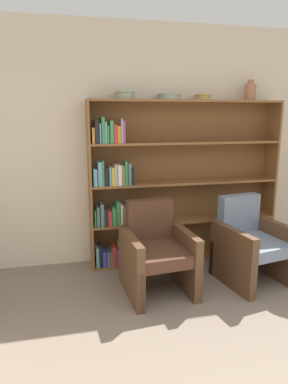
{
  "coord_description": "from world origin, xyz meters",
  "views": [
    {
      "loc": [
        -1.22,
        -1.06,
        1.73
      ],
      "look_at": [
        -0.46,
        2.35,
        0.95
      ],
      "focal_mm": 32.0,
      "sensor_mm": 36.0,
      "label": 1
    }
  ],
  "objects_px": {
    "bookshelf": "(167,185)",
    "bowl_brass": "(125,94)",
    "armchair_leather": "(157,253)",
    "armchair_cushioned": "(251,244)",
    "vase_tall": "(250,92)",
    "bowl_cream": "(203,97)",
    "bowl_copper": "(169,96)"
  },
  "relations": [
    {
      "from": "bowl_copper",
      "to": "armchair_cushioned",
      "type": "xyz_separation_m",
      "value": [
        0.73,
        -0.69,
        -1.55
      ]
    },
    {
      "from": "bowl_brass",
      "to": "bowl_cream",
      "type": "xyz_separation_m",
      "value": [
        0.9,
        0.0,
        -0.01
      ]
    },
    {
      "from": "armchair_leather",
      "to": "armchair_cushioned",
      "type": "height_order",
      "value": "same"
    },
    {
      "from": "armchair_leather",
      "to": "armchair_cushioned",
      "type": "bearing_deg",
      "value": 175.01
    },
    {
      "from": "bookshelf",
      "to": "armchair_cushioned",
      "type": "xyz_separation_m",
      "value": [
        0.72,
        -0.71,
        -0.53
      ]
    },
    {
      "from": "bookshelf",
      "to": "armchair_cushioned",
      "type": "height_order",
      "value": "bookshelf"
    },
    {
      "from": "armchair_cushioned",
      "to": "bowl_cream",
      "type": "bearing_deg",
      "value": -75.45
    },
    {
      "from": "bookshelf",
      "to": "bowl_copper",
      "type": "bearing_deg",
      "value": -98.07
    },
    {
      "from": "bowl_cream",
      "to": "armchair_leather",
      "type": "bearing_deg",
      "value": -136.01
    },
    {
      "from": "bowl_copper",
      "to": "vase_tall",
      "type": "height_order",
      "value": "vase_tall"
    },
    {
      "from": "bookshelf",
      "to": "bowl_copper",
      "type": "distance_m",
      "value": 1.02
    },
    {
      "from": "vase_tall",
      "to": "armchair_cushioned",
      "type": "relative_size",
      "value": 0.26
    },
    {
      "from": "armchair_leather",
      "to": "armchair_cushioned",
      "type": "distance_m",
      "value": 1.04
    },
    {
      "from": "bookshelf",
      "to": "vase_tall",
      "type": "relative_size",
      "value": 9.62
    },
    {
      "from": "bowl_brass",
      "to": "bowl_cream",
      "type": "distance_m",
      "value": 0.9
    },
    {
      "from": "bowl_copper",
      "to": "bookshelf",
      "type": "bearing_deg",
      "value": 81.93
    },
    {
      "from": "vase_tall",
      "to": "armchair_leather",
      "type": "distance_m",
      "value": 2.18
    },
    {
      "from": "bowl_copper",
      "to": "bowl_cream",
      "type": "bearing_deg",
      "value": -0.0
    },
    {
      "from": "bowl_brass",
      "to": "armchair_cushioned",
      "type": "height_order",
      "value": "bowl_brass"
    },
    {
      "from": "armchair_leather",
      "to": "armchair_cushioned",
      "type": "xyz_separation_m",
      "value": [
        1.04,
        -0.0,
        0.0
      ]
    },
    {
      "from": "bowl_cream",
      "to": "bookshelf",
      "type": "bearing_deg",
      "value": 176.85
    },
    {
      "from": "bowl_copper",
      "to": "armchair_leather",
      "type": "distance_m",
      "value": 1.72
    },
    {
      "from": "bookshelf",
      "to": "bowl_brass",
      "type": "height_order",
      "value": "bowl_brass"
    },
    {
      "from": "bowl_copper",
      "to": "vase_tall",
      "type": "xyz_separation_m",
      "value": [
        0.99,
        -0.0,
        0.06
      ]
    },
    {
      "from": "bowl_brass",
      "to": "bowl_copper",
      "type": "relative_size",
      "value": 0.84
    },
    {
      "from": "bowl_brass",
      "to": "bowl_cream",
      "type": "relative_size",
      "value": 1.14
    },
    {
      "from": "vase_tall",
      "to": "armchair_leather",
      "type": "xyz_separation_m",
      "value": [
        -1.3,
        -0.69,
        -1.61
      ]
    },
    {
      "from": "bookshelf",
      "to": "armchair_leather",
      "type": "relative_size",
      "value": 2.55
    },
    {
      "from": "bowl_copper",
      "to": "armchair_cushioned",
      "type": "relative_size",
      "value": 0.3
    },
    {
      "from": "vase_tall",
      "to": "bowl_brass",
      "type": "bearing_deg",
      "value": 180.0
    },
    {
      "from": "bookshelf",
      "to": "vase_tall",
      "type": "distance_m",
      "value": 1.46
    },
    {
      "from": "bowl_cream",
      "to": "armchair_leather",
      "type": "height_order",
      "value": "bowl_cream"
    }
  ]
}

